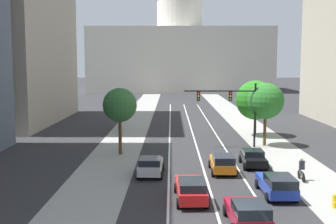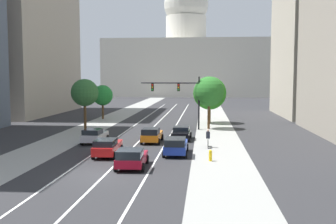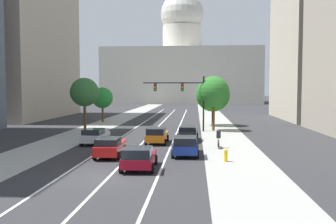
{
  "view_description": "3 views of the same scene",
  "coord_description": "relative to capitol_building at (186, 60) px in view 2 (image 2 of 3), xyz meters",
  "views": [
    {
      "loc": [
        -2.67,
        -19.84,
        8.71
      ],
      "look_at": [
        -2.95,
        16.58,
        4.53
      ],
      "focal_mm": 45.48,
      "sensor_mm": 36.0,
      "label": 1
    },
    {
      "loc": [
        6.66,
        -25.88,
        6.63
      ],
      "look_at": [
        2.78,
        16.52,
        2.86
      ],
      "focal_mm": 42.37,
      "sensor_mm": 36.0,
      "label": 2
    },
    {
      "loc": [
        5.04,
        -21.25,
        5.18
      ],
      "look_at": [
        1.79,
        22.61,
        2.41
      ],
      "focal_mm": 39.84,
      "sensor_mm": 36.0,
      "label": 3
    }
  ],
  "objects": [
    {
      "name": "car_silver",
      "position": [
        -4.28,
        -104.51,
        -11.92
      ],
      "size": [
        2.07,
        4.15,
        1.49
      ],
      "rotation": [
        0.0,
        0.0,
        1.55
      ],
      "color": "#B2B5BA",
      "rests_on": "ground"
    },
    {
      "name": "street_tree_near_left",
      "position": [
        -7.56,
        -96.82,
        -7.95
      ],
      "size": [
        3.26,
        3.26,
        6.4
      ],
      "color": "#51381E",
      "rests_on": "ground"
    },
    {
      "name": "ground_plane",
      "position": [
        0.0,
        -77.11,
        -12.69
      ],
      "size": [
        400.0,
        400.0,
        0.0
      ],
      "primitive_type": "plane",
      "color": "#2B2B2D"
    },
    {
      "name": "lane_stripe_right",
      "position": [
        2.85,
        -92.11,
        -12.68
      ],
      "size": [
        0.16,
        90.0,
        0.01
      ],
      "primitive_type": "cube",
      "color": "white",
      "rests_on": "ground"
    },
    {
      "name": "street_tree_far_right",
      "position": [
        7.45,
        -86.13,
        -8.37
      ],
      "size": [
        4.74,
        4.74,
        6.7
      ],
      "color": "#51381E",
      "rests_on": "ground"
    },
    {
      "name": "lane_stripe_left",
      "position": [
        -2.85,
        -92.11,
        -12.68
      ],
      "size": [
        0.16,
        90.0,
        0.01
      ],
      "primitive_type": "cube",
      "color": "white",
      "rests_on": "ground"
    },
    {
      "name": "sidewalk_right",
      "position": [
        8.09,
        -82.11,
        -12.68
      ],
      "size": [
        4.78,
        130.0,
        0.01
      ],
      "primitive_type": "cube",
      "color": "gray",
      "rests_on": "ground"
    },
    {
      "name": "car_black",
      "position": [
        4.28,
        -101.51,
        -11.96
      ],
      "size": [
        2.1,
        4.12,
        1.4
      ],
      "rotation": [
        0.0,
        0.0,
        1.54
      ],
      "color": "black",
      "rests_on": "ground"
    },
    {
      "name": "traffic_signal_mast",
      "position": [
        3.7,
        -93.22,
        -8.08
      ],
      "size": [
        7.44,
        0.39,
        6.67
      ],
      "color": "black",
      "rests_on": "ground"
    },
    {
      "name": "fire_hydrant",
      "position": [
        7.19,
        -112.04,
        -12.23
      ],
      "size": [
        0.26,
        0.35,
        0.91
      ],
      "color": "yellow",
      "rests_on": "ground"
    },
    {
      "name": "office_tower_far_left",
      "position": [
        -27.55,
        -73.83,
        4.49
      ],
      "size": [
        16.46,
        27.68,
        34.28
      ],
      "color": "#9E9384",
      "rests_on": "ground"
    },
    {
      "name": "car_red",
      "position": [
        -1.42,
        -110.74,
        -11.9
      ],
      "size": [
        2.11,
        4.78,
        1.52
      ],
      "rotation": [
        0.0,
        0.0,
        1.61
      ],
      "color": "red",
      "rests_on": "ground"
    },
    {
      "name": "car_orange",
      "position": [
        1.42,
        -103.75,
        -11.88
      ],
      "size": [
        1.98,
        4.24,
        1.56
      ],
      "rotation": [
        0.0,
        0.0,
        1.56
      ],
      "color": "orange",
      "rests_on": "ground"
    },
    {
      "name": "car_blue",
      "position": [
        4.28,
        -109.77,
        -11.87
      ],
      "size": [
        2.07,
        4.55,
        1.56
      ],
      "rotation": [
        0.0,
        0.0,
        1.58
      ],
      "color": "#1E389E",
      "rests_on": "ground"
    },
    {
      "name": "sidewalk_left",
      "position": [
        -8.09,
        -82.11,
        -12.68
      ],
      "size": [
        4.78,
        130.0,
        0.01
      ],
      "primitive_type": "cube",
      "color": "gray",
      "rests_on": "ground"
    },
    {
      "name": "cyclist",
      "position": [
        7.05,
        -105.93,
        -11.84
      ],
      "size": [
        0.36,
        1.7,
        1.72
      ],
      "rotation": [
        0.0,
        0.0,
        1.58
      ],
      "color": "black",
      "rests_on": "ground"
    },
    {
      "name": "street_tree_near_right",
      "position": [
        7.26,
        -92.36,
        -7.92
      ],
      "size": [
        3.83,
        3.83,
        6.7
      ],
      "color": "#51381E",
      "rests_on": "ground"
    },
    {
      "name": "street_tree_mid_left",
      "position": [
        -9.34,
        -81.67,
        -8.96
      ],
      "size": [
        3.23,
        3.23,
        5.36
      ],
      "color": "#51381E",
      "rests_on": "ground"
    },
    {
      "name": "lane_stripe_center",
      "position": [
        0.0,
        -92.11,
        -12.68
      ],
      "size": [
        0.16,
        90.0,
        0.01
      ],
      "primitive_type": "cube",
      "color": "white",
      "rests_on": "ground"
    },
    {
      "name": "car_crimson",
      "position": [
        1.44,
        -115.01,
        -11.91
      ],
      "size": [
        2.22,
        4.15,
        1.51
      ],
      "rotation": [
        0.0,
        0.0,
        1.6
      ],
      "color": "maroon",
      "rests_on": "ground"
    },
    {
      "name": "capitol_building",
      "position": [
        0.0,
        0.0,
        0.0
      ],
      "size": [
        54.9,
        29.79,
        41.37
      ],
      "color": "beige",
      "rests_on": "ground"
    }
  ]
}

